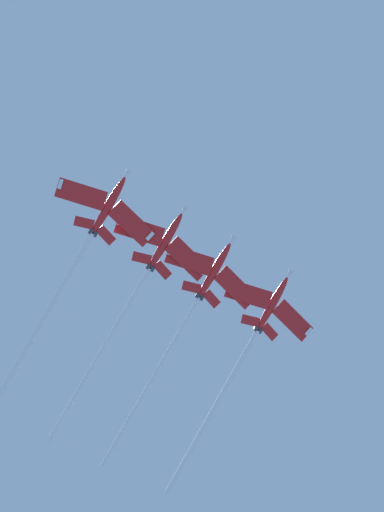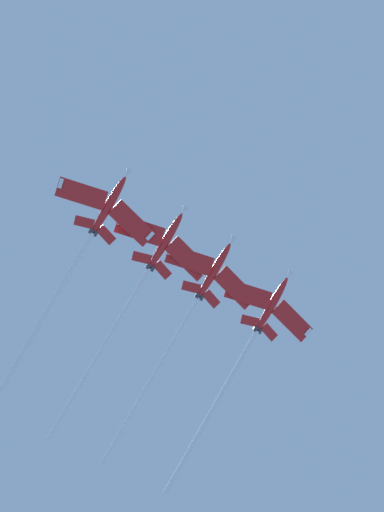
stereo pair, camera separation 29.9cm
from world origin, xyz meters
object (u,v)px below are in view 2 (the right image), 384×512
jet_inner_left (197,301)px  jet_inner_right (76,262)px  jet_far_left (248,348)px  jet_centre (143,279)px

jet_inner_left → jet_inner_right: bearing=143.6°
jet_inner_left → jet_far_left: bearing=-15.9°
jet_inner_left → jet_centre: jet_inner_left is taller
jet_far_left → jet_inner_left: 13.85m
jet_inner_left → jet_inner_right: (-19.26, 14.18, -2.98)m
jet_centre → jet_inner_left: bearing=-33.6°
jet_inner_right → jet_inner_left: bearing=-36.4°
jet_far_left → jet_inner_left: (-13.28, 3.77, 1.08)m
jet_far_left → jet_inner_right: 37.21m
jet_inner_right → jet_centre: bearing=-38.7°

